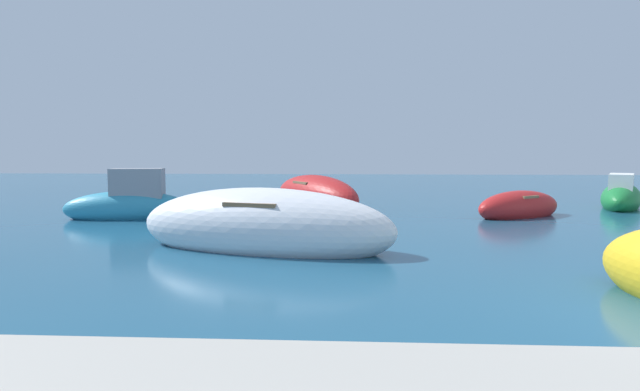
# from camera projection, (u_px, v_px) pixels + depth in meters

# --- Properties ---
(moored_boat_0) EXTENTS (4.04, 1.81, 1.81)m
(moored_boat_0) POSITION_uv_depth(u_px,v_px,m) (129.00, 204.00, 17.08)
(moored_boat_0) COLOR teal
(moored_boat_0) RESTS_ON ground
(moored_boat_1) EXTENTS (3.51, 2.89, 1.08)m
(moored_boat_1) POSITION_uv_depth(u_px,v_px,m) (519.00, 207.00, 17.55)
(moored_boat_1) COLOR #B21E1E
(moored_boat_1) RESTS_ON ground
(moored_boat_2) EXTENTS (3.02, 4.16, 1.53)m
(moored_boat_2) POSITION_uv_depth(u_px,v_px,m) (621.00, 197.00, 20.17)
(moored_boat_2) COLOR #197233
(moored_boat_2) RESTS_ON ground
(moored_boat_3) EXTENTS (4.29, 5.55, 1.54)m
(moored_boat_3) POSITION_uv_depth(u_px,v_px,m) (316.00, 196.00, 20.39)
(moored_boat_3) COLOR #B21E1E
(moored_boat_3) RESTS_ON ground
(moored_boat_4) EXTENTS (6.13, 3.39, 1.72)m
(moored_boat_4) POSITION_uv_depth(u_px,v_px,m) (264.00, 227.00, 11.85)
(moored_boat_4) COLOR white
(moored_boat_4) RESTS_ON ground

